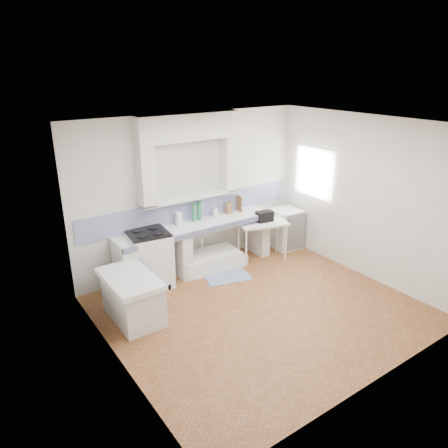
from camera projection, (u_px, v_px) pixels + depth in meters
floor at (261, 309)px, 6.52m from camera, size 4.50×4.50×0.00m
ceiling at (268, 125)px, 5.52m from camera, size 4.50×4.50×0.00m
wall_back at (192, 192)px, 7.55m from camera, size 4.50×0.00×4.50m
wall_front at (385, 279)px, 4.49m from camera, size 4.50×0.00×4.50m
wall_left at (113, 265)px, 4.82m from camera, size 0.00×4.50×4.50m
wall_right at (365, 198)px, 7.22m from camera, size 0.00×4.50×4.50m
alcove_mass at (189, 127)px, 6.99m from camera, size 1.90×0.25×0.45m
window_frame at (321, 172)px, 8.17m from camera, size 0.35×0.86×1.06m
lace_valance at (317, 153)px, 7.95m from camera, size 0.01×0.84×0.24m
counter_slab at (197, 226)px, 7.46m from camera, size 3.00×0.60×0.08m
counter_lip at (205, 231)px, 7.25m from camera, size 3.00×0.04×0.10m
counter_pier_left at (124, 270)px, 6.87m from camera, size 0.20×0.55×0.82m
counter_pier_mid at (180, 254)px, 7.43m from camera, size 0.20×0.55×0.82m
counter_pier_right at (257, 233)px, 8.37m from camera, size 0.20×0.55×0.82m
peninsula_top at (131, 278)px, 6.06m from camera, size 0.70×1.10×0.08m
peninsula_base at (133, 300)px, 6.19m from camera, size 0.60×1.00×0.62m
peninsula_lip at (152, 272)px, 6.24m from camera, size 0.04×1.10×0.10m
backsplash at (193, 208)px, 7.65m from camera, size 4.27×0.03×0.40m
stove at (150, 260)px, 7.08m from camera, size 0.74×0.72×0.94m
sink at (209, 261)px, 7.80m from camera, size 1.19×0.71×0.27m
side_table at (262, 240)px, 8.09m from camera, size 1.02×0.75×0.04m
fridge at (286, 228)px, 8.61m from camera, size 0.58×0.58×0.81m
bucket_red at (196, 263)px, 7.72m from camera, size 0.31×0.31×0.28m
bucket_orange at (214, 260)px, 7.86m from camera, size 0.30×0.30×0.26m
bucket_blue at (223, 258)px, 7.91m from camera, size 0.37×0.37×0.29m
basin_white at (239, 259)px, 8.01m from camera, size 0.42×0.42×0.14m
water_bottle_a at (194, 259)px, 7.83m from camera, size 0.09×0.09×0.30m
water_bottle_b at (204, 257)px, 7.95m from camera, size 0.09×0.09×0.29m
black_bag at (264, 216)px, 7.96m from camera, size 0.34×0.23×0.20m
green_bottle_a at (194, 213)px, 7.52m from camera, size 0.08×0.08×0.33m
green_bottle_b at (199, 211)px, 7.58m from camera, size 0.08×0.08×0.35m
knife_block at (229, 208)px, 7.95m from camera, size 0.11×0.09×0.21m
cutting_board at (239, 203)px, 8.07m from camera, size 0.06×0.23×0.31m
paper_towel at (179, 219)px, 7.36m from camera, size 0.12×0.12×0.24m
soap_bottle at (215, 211)px, 7.79m from camera, size 0.12×0.12×0.21m
rug at (228, 277)px, 7.47m from camera, size 0.87×0.63×0.01m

